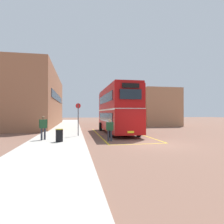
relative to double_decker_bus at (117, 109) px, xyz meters
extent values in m
plane|color=brown|center=(0.90, 6.88, -2.51)|extent=(135.60, 135.60, 0.00)
cube|color=#B2ADA3|center=(-5.60, 9.28, -2.44)|extent=(4.00, 57.60, 0.14)
cube|color=#9E6647|center=(-10.69, 13.75, 1.74)|extent=(6.97, 23.53, 8.50)
cube|color=#19232D|center=(-7.17, 13.75, 2.16)|extent=(0.06, 17.88, 1.10)
cube|color=#AD7A56|center=(9.43, 15.50, 0.58)|extent=(6.07, 15.26, 6.18)
cube|color=#232D38|center=(6.37, 15.50, 0.89)|extent=(0.06, 11.59, 1.10)
cylinder|color=black|center=(-1.30, 3.24, -2.01)|extent=(0.28, 1.00, 1.00)
cylinder|color=black|center=(1.32, 3.23, -2.01)|extent=(0.28, 1.00, 1.00)
cylinder|color=black|center=(-1.32, -3.23, -2.01)|extent=(0.28, 1.00, 1.00)
cylinder|color=black|center=(1.30, -3.24, -2.01)|extent=(0.28, 1.00, 1.00)
cube|color=#A80F0F|center=(0.00, 0.00, -1.11)|extent=(2.58, 10.45, 2.10)
cube|color=#A80F0F|center=(0.00, 0.00, 0.99)|extent=(2.58, 10.24, 2.10)
cube|color=#A80F0F|center=(0.00, 0.00, 2.14)|extent=(2.48, 10.14, 0.20)
cube|color=silver|center=(0.00, 0.00, -0.06)|extent=(2.61, 10.35, 0.14)
cube|color=#19232D|center=(-1.29, 0.00, -0.81)|extent=(0.06, 8.56, 0.84)
cube|color=#19232D|center=(-1.29, 0.00, 1.09)|extent=(0.06, 8.56, 0.84)
cube|color=#19232D|center=(1.29, -0.01, -0.81)|extent=(0.06, 8.56, 0.84)
cube|color=#19232D|center=(1.29, -0.01, 1.09)|extent=(0.06, 8.56, 0.84)
cube|color=#19232D|center=(-0.02, -5.24, 1.09)|extent=(1.78, 0.05, 0.80)
cube|color=black|center=(-0.02, -5.24, 1.77)|extent=(1.40, 0.05, 0.36)
cube|color=#19232D|center=(0.02, 5.24, -0.71)|extent=(2.03, 0.05, 1.00)
cube|color=yellow|center=(-0.02, -5.24, -1.88)|extent=(0.52, 0.03, 0.16)
cylinder|color=black|center=(2.17, 17.71, -2.05)|extent=(0.27, 0.92, 0.92)
cylinder|color=black|center=(4.70, 17.75, -2.05)|extent=(0.27, 0.92, 0.92)
cylinder|color=black|center=(2.24, 12.70, -2.05)|extent=(0.27, 0.92, 0.92)
cylinder|color=black|center=(4.77, 12.73, -2.05)|extent=(0.27, 0.92, 0.92)
cube|color=#B71414|center=(3.47, 15.22, -0.91)|extent=(2.56, 8.39, 2.60)
cube|color=silver|center=(3.47, 15.22, 0.45)|extent=(2.41, 8.05, 0.12)
cube|color=#19232D|center=(2.23, 15.21, -0.56)|extent=(0.12, 6.68, 0.96)
cube|color=#19232D|center=(4.72, 15.24, -0.56)|extent=(0.12, 6.68, 0.96)
cube|color=#19232D|center=(3.42, 19.42, -0.61)|extent=(1.96, 0.07, 1.10)
cylinder|color=#2D2D38|center=(-1.65, -5.60, -2.11)|extent=(0.14, 0.14, 0.82)
cylinder|color=#2D2D38|center=(-1.85, -5.53, -2.11)|extent=(0.14, 0.14, 0.82)
cube|color=#1E4728|center=(-1.75, -5.56, -1.39)|extent=(0.52, 0.35, 0.61)
cylinder|color=#1E4728|center=(-1.52, -5.63, -1.36)|extent=(0.09, 0.09, 0.58)
cylinder|color=#1E4728|center=(-1.98, -5.49, -1.36)|extent=(0.09, 0.09, 0.58)
sphere|color=tan|center=(-1.76, -5.58, -0.95)|extent=(0.22, 0.22, 0.22)
cylinder|color=#2D2D38|center=(-6.52, -4.81, -1.95)|extent=(0.14, 0.14, 0.86)
cylinder|color=#2D2D38|center=(-6.73, -4.89, -1.95)|extent=(0.14, 0.14, 0.86)
cube|color=#1E4728|center=(-6.63, -4.85, -1.20)|extent=(0.54, 0.38, 0.64)
cylinder|color=#1E4728|center=(-6.39, -4.76, -1.17)|extent=(0.09, 0.09, 0.61)
cylinder|color=#1E4728|center=(-6.86, -4.93, -1.17)|extent=(0.09, 0.09, 0.61)
sphere|color=brown|center=(-6.62, -4.87, -0.73)|extent=(0.23, 0.23, 0.23)
cylinder|color=black|center=(-5.38, -6.10, -1.95)|extent=(0.49, 0.49, 0.84)
cylinder|color=olive|center=(-5.38, -6.10, -1.52)|extent=(0.52, 0.52, 0.04)
cylinder|color=#4C4C51|center=(-4.05, -2.77, -0.98)|extent=(0.08, 0.08, 2.79)
cylinder|color=red|center=(-4.05, -2.77, 0.24)|extent=(0.44, 0.07, 0.44)
cube|color=gold|center=(-2.07, -1.04, -2.51)|extent=(0.17, 12.44, 0.01)
cube|color=gold|center=(2.07, -1.05, -2.51)|extent=(0.17, 12.44, 0.01)
cube|color=gold|center=(-0.02, -7.27, -2.51)|extent=(4.26, 0.14, 0.01)
camera|label=1|loc=(-4.30, -19.84, -0.41)|focal=31.02mm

